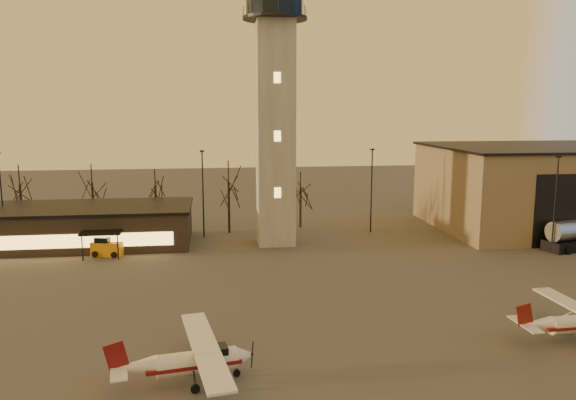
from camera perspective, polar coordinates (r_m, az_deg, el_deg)
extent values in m
plane|color=#484543|center=(34.76, 4.34, -16.16)|extent=(220.00, 220.00, 0.00)
cube|color=gray|center=(61.09, -1.29, 6.61)|extent=(4.00, 4.00, 24.00)
cylinder|color=black|center=(61.70, -1.33, 17.95)|extent=(6.80, 6.80, 0.30)
cylinder|color=black|center=(62.00, -1.34, 19.64)|extent=(6.00, 6.00, 3.40)
cube|color=#7C6A51|center=(78.05, 25.67, 1.13)|extent=(30.00, 20.00, 10.00)
cube|color=black|center=(77.56, 25.94, 4.89)|extent=(30.60, 20.60, 0.30)
cube|color=black|center=(65.83, -20.88, -2.59)|extent=(25.00, 10.00, 4.00)
cube|color=black|center=(65.44, -20.99, -0.75)|extent=(25.40, 10.40, 0.30)
cube|color=#FFBE59|center=(61.16, -21.93, -3.93)|extent=(22.00, 0.08, 1.40)
cube|color=black|center=(59.12, -18.46, -3.18)|extent=(4.00, 2.00, 0.20)
cylinder|color=black|center=(69.50, -27.07, 0.11)|extent=(0.16, 0.16, 10.00)
cylinder|color=black|center=(65.44, -8.63, 0.53)|extent=(0.16, 0.16, 10.00)
cube|color=black|center=(64.87, -8.74, 4.94)|extent=(0.50, 0.25, 0.18)
cylinder|color=black|center=(68.01, 8.47, 0.87)|extent=(0.16, 0.16, 10.00)
cube|color=black|center=(67.45, 8.57, 5.11)|extent=(0.50, 0.25, 0.18)
cylinder|color=black|center=(63.78, 25.48, -0.52)|extent=(0.16, 0.16, 10.00)
cube|color=black|center=(63.18, 25.80, 4.00)|extent=(0.50, 0.25, 0.18)
cylinder|color=black|center=(75.43, -25.45, -0.75)|extent=(0.28, 0.28, 5.74)
cylinder|color=black|center=(72.12, -13.26, -0.71)|extent=(0.28, 0.28, 5.25)
cylinder|color=black|center=(67.74, -6.02, -0.76)|extent=(0.28, 0.28, 6.16)
cylinder|color=black|center=(70.59, 1.27, -0.79)|extent=(0.28, 0.28, 4.97)
cylinder|color=black|center=(75.28, -19.19, -0.43)|extent=(0.28, 0.28, 5.60)
cone|color=silver|center=(39.96, 23.95, -11.51)|extent=(2.21, 1.07, 1.00)
cube|color=silver|center=(39.50, 22.95, -11.54)|extent=(0.92, 3.02, 0.07)
cube|color=#61140D|center=(39.24, 22.90, -10.69)|extent=(1.26, 0.12, 1.54)
cylinder|color=silver|center=(32.40, -9.22, -15.92)|extent=(4.54, 1.96, 1.24)
cone|color=silver|center=(32.79, -4.58, -15.50)|extent=(1.05, 1.31, 1.19)
cone|color=silver|center=(32.13, -15.22, -16.08)|extent=(2.44, 1.42, 1.05)
cube|color=black|center=(32.34, -7.51, -15.08)|extent=(1.58, 1.23, 0.67)
cube|color=#630E12|center=(32.40, -9.57, -16.02)|extent=(5.30, 2.12, 0.21)
cube|color=silver|center=(32.14, -8.39, -14.64)|extent=(3.16, 10.61, 0.13)
cube|color=silver|center=(32.09, -16.82, -16.00)|extent=(1.37, 3.25, 0.08)
cube|color=#630E12|center=(31.81, -17.06, -14.92)|extent=(1.32, 0.30, 1.62)
cylinder|color=silver|center=(66.68, 26.98, -2.73)|extent=(6.09, 3.51, 2.15)
cube|color=#C77D0B|center=(60.42, -17.82, -4.71)|extent=(3.39, 2.39, 1.43)
cube|color=black|center=(60.41, -18.21, -3.94)|extent=(1.76, 1.76, 0.82)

